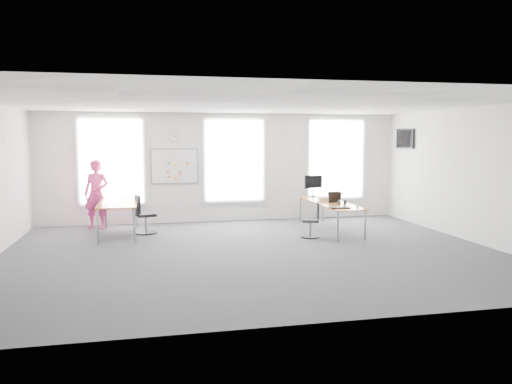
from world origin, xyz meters
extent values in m
plane|color=#26262B|center=(0.00, 0.00, 0.00)|extent=(10.00, 10.00, 0.00)
plane|color=white|center=(0.00, 0.00, 3.00)|extent=(10.00, 10.00, 0.00)
plane|color=silver|center=(0.00, 4.00, 1.50)|extent=(10.00, 0.00, 10.00)
plane|color=silver|center=(0.00, -4.00, 1.50)|extent=(10.00, 0.00, 10.00)
plane|color=silver|center=(5.00, 0.00, 1.50)|extent=(0.00, 10.00, 10.00)
cube|color=silver|center=(-3.00, 3.97, 1.70)|extent=(1.60, 0.06, 2.20)
cube|color=silver|center=(0.30, 3.97, 1.70)|extent=(1.60, 0.06, 2.20)
cube|color=silver|center=(3.30, 3.97, 1.70)|extent=(1.60, 0.06, 2.20)
cube|color=#B98237|center=(2.40, 2.04, 0.70)|extent=(0.78, 2.92, 0.03)
cylinder|color=gray|center=(2.07, 0.64, 0.34)|extent=(0.05, 0.05, 0.68)
cylinder|color=gray|center=(2.73, 0.64, 0.34)|extent=(0.05, 0.05, 0.68)
cylinder|color=gray|center=(2.07, 3.44, 0.34)|extent=(0.05, 0.05, 0.68)
cylinder|color=gray|center=(2.73, 3.44, 0.34)|extent=(0.05, 0.05, 0.68)
cube|color=#B98237|center=(-2.77, 2.50, 0.79)|extent=(0.88, 2.21, 0.03)
cylinder|color=gray|center=(-3.15, 1.45, 0.39)|extent=(0.06, 0.06, 0.77)
cylinder|color=gray|center=(-2.39, 1.45, 0.39)|extent=(0.06, 0.06, 0.77)
cylinder|color=gray|center=(-3.15, 3.54, 0.39)|extent=(0.06, 0.06, 0.77)
cylinder|color=gray|center=(-2.39, 3.54, 0.39)|extent=(0.06, 0.06, 0.77)
cylinder|color=black|center=(1.62, 1.23, 0.01)|extent=(0.44, 0.44, 0.03)
cylinder|color=gray|center=(1.62, 1.23, 0.20)|extent=(0.05, 0.05, 0.36)
cube|color=black|center=(1.62, 1.23, 0.40)|extent=(0.46, 0.46, 0.06)
cube|color=black|center=(1.78, 1.18, 0.64)|extent=(0.14, 0.36, 0.38)
cylinder|color=black|center=(-2.13, 2.52, 0.01)|extent=(0.51, 0.51, 0.03)
cylinder|color=gray|center=(-2.13, 2.52, 0.23)|extent=(0.06, 0.06, 0.41)
cube|color=black|center=(-2.13, 2.52, 0.46)|extent=(0.52, 0.52, 0.07)
cube|color=black|center=(-2.32, 2.47, 0.73)|extent=(0.15, 0.41, 0.44)
imported|color=#D03176|center=(-3.36, 3.49, 0.89)|extent=(0.75, 0.61, 1.77)
cube|color=silver|center=(-1.35, 3.97, 1.55)|extent=(1.20, 0.03, 0.90)
cylinder|color=gray|center=(-1.35, 3.97, 2.35)|extent=(0.30, 0.04, 0.30)
cube|color=black|center=(4.95, 3.00, 2.30)|extent=(0.06, 0.90, 0.55)
cube|color=black|center=(2.23, 0.90, 0.72)|extent=(0.44, 0.16, 0.02)
ellipsoid|color=black|center=(2.66, 0.92, 0.73)|extent=(0.09, 0.12, 0.04)
cylinder|color=black|center=(2.48, 1.26, 0.71)|extent=(0.08, 0.08, 0.01)
cylinder|color=black|center=(2.47, 1.57, 0.76)|extent=(0.04, 0.10, 0.10)
cylinder|color=black|center=(2.62, 1.57, 0.76)|extent=(0.04, 0.10, 0.10)
cylinder|color=gold|center=(2.47, 1.57, 0.76)|extent=(0.01, 0.10, 0.10)
cube|color=black|center=(2.54, 1.57, 0.81)|extent=(0.17, 0.02, 0.02)
cube|color=black|center=(2.48, 1.95, 0.85)|extent=(0.35, 0.16, 0.28)
cube|color=#FF5502|center=(2.48, 1.87, 0.84)|extent=(0.34, 0.17, 0.25)
cube|color=black|center=(2.48, 1.85, 0.85)|extent=(0.35, 0.17, 0.27)
cube|color=beige|center=(2.34, 2.27, 0.76)|extent=(0.31, 0.25, 0.10)
cylinder|color=black|center=(2.37, 3.26, 0.72)|extent=(0.22, 0.22, 0.02)
cylinder|color=black|center=(2.37, 3.26, 0.83)|extent=(0.04, 0.04, 0.22)
cube|color=black|center=(2.37, 3.24, 1.12)|extent=(0.53, 0.12, 0.35)
cube|color=black|center=(2.37, 3.22, 1.12)|extent=(0.49, 0.09, 0.31)
camera|label=1|loc=(-2.05, -9.73, 2.31)|focal=35.00mm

